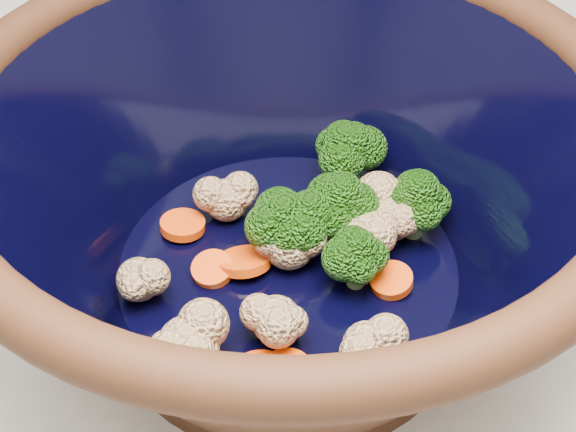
% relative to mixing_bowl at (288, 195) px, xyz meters
% --- Properties ---
extents(mixing_bowl, '(0.48, 0.48, 0.17)m').
position_rel_mixing_bowl_xyz_m(mixing_bowl, '(0.00, 0.00, 0.00)').
color(mixing_bowl, black).
rests_on(mixing_bowl, counter).
extents(vegetable_pile, '(0.21, 0.19, 0.05)m').
position_rel_mixing_bowl_xyz_m(vegetable_pile, '(0.02, 0.01, -0.03)').
color(vegetable_pile, '#608442').
rests_on(vegetable_pile, mixing_bowl).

